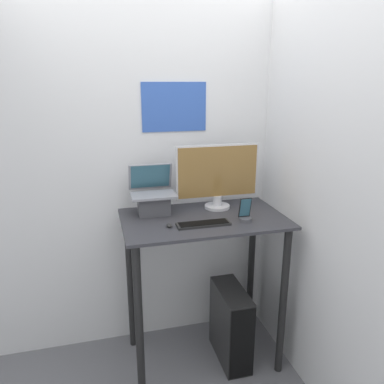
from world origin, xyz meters
name	(u,v)px	position (x,y,z in m)	size (l,w,h in m)	color
wall_back	(188,173)	(0.00, 0.73, 1.30)	(6.00, 0.06, 2.60)	silver
wall_side_right	(317,194)	(0.62, 0.00, 1.30)	(0.05, 6.00, 2.60)	silver
desk	(203,252)	(0.00, 0.32, 0.84)	(1.07, 0.64, 1.09)	#333338
laptop	(153,199)	(-0.31, 0.48, 1.19)	(0.30, 0.25, 0.32)	#4C4C51
monitor	(218,177)	(0.15, 0.49, 1.32)	(0.59, 0.18, 0.45)	silver
keyboard	(203,224)	(-0.04, 0.19, 1.10)	(0.34, 0.10, 0.02)	black
mouse	(169,225)	(-0.25, 0.21, 1.11)	(0.03, 0.05, 0.02)	#262626
cell_phone	(245,215)	(0.24, 0.19, 1.14)	(0.08, 0.08, 0.15)	#4C4C51
computer_tower	(231,325)	(0.19, 0.26, 0.28)	(0.18, 0.44, 0.55)	black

